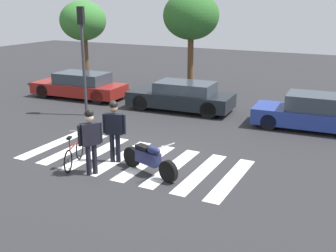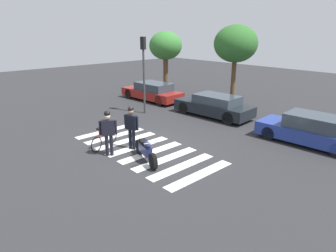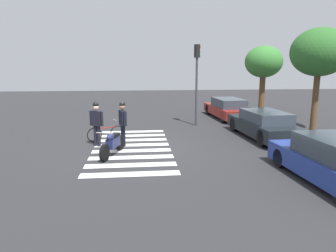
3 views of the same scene
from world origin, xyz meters
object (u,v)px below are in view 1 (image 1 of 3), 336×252
(car_black_suv, at_px, (182,96))
(car_blue_hatchback, at_px, (314,113))
(traffic_light_pole, at_px, (83,44))
(leaning_bicycle, at_px, (74,154))
(officer_by_motorcycle, at_px, (114,126))
(officer_on_foot, at_px, (90,137))
(car_maroon_wagon, at_px, (80,86))
(police_motorcycle, at_px, (149,159))

(car_black_suv, distance_m, car_blue_hatchback, 5.64)
(traffic_light_pole, bearing_deg, leaning_bicycle, -55.81)
(officer_by_motorcycle, bearing_deg, car_black_suv, 97.43)
(leaning_bicycle, relative_size, car_blue_hatchback, 0.37)
(leaning_bicycle, height_order, car_black_suv, car_black_suv)
(officer_on_foot, bearing_deg, traffic_light_pole, 129.09)
(leaning_bicycle, bearing_deg, car_maroon_wagon, 127.43)
(officer_by_motorcycle, relative_size, car_black_suv, 0.40)
(car_blue_hatchback, relative_size, traffic_light_pole, 0.99)
(car_blue_hatchback, bearing_deg, officer_on_foot, -123.75)
(officer_on_foot, bearing_deg, police_motorcycle, 28.13)
(officer_on_foot, relative_size, car_maroon_wagon, 0.39)
(leaning_bicycle, xyz_separation_m, car_maroon_wagon, (-5.51, 7.19, 0.25))
(leaning_bicycle, bearing_deg, car_black_suv, 89.50)
(officer_on_foot, bearing_deg, car_maroon_wagon, 130.40)
(police_motorcycle, bearing_deg, leaning_bicycle, -168.19)
(officer_by_motorcycle, relative_size, traffic_light_pole, 0.43)
(leaning_bicycle, relative_size, car_black_suv, 0.34)
(leaning_bicycle, xyz_separation_m, officer_by_motorcycle, (0.91, 0.80, 0.74))
(car_blue_hatchback, bearing_deg, police_motorcycle, -117.87)
(officer_by_motorcycle, bearing_deg, police_motorcycle, -13.71)
(police_motorcycle, relative_size, officer_on_foot, 1.09)
(officer_on_foot, xyz_separation_m, car_blue_hatchback, (4.84, 7.24, -0.47))
(car_maroon_wagon, relative_size, car_black_suv, 1.02)
(officer_by_motorcycle, xyz_separation_m, car_black_suv, (-0.84, 6.45, -0.49))
(leaning_bicycle, xyz_separation_m, officer_on_foot, (0.85, -0.28, 0.74))
(leaning_bicycle, bearing_deg, officer_on_foot, -18.11)
(police_motorcycle, relative_size, officer_by_motorcycle, 1.08)
(car_blue_hatchback, distance_m, traffic_light_pole, 9.47)
(car_black_suv, bearing_deg, car_maroon_wagon, -179.37)
(police_motorcycle, height_order, car_maroon_wagon, car_maroon_wagon)
(officer_on_foot, height_order, traffic_light_pole, traffic_light_pole)
(police_motorcycle, height_order, car_black_suv, car_black_suv)
(police_motorcycle, bearing_deg, car_black_suv, 107.94)
(leaning_bicycle, height_order, officer_on_foot, officer_on_foot)
(car_maroon_wagon, bearing_deg, officer_by_motorcycle, -44.91)
(police_motorcycle, distance_m, car_blue_hatchback, 7.35)
(leaning_bicycle, distance_m, car_black_suv, 7.26)
(leaning_bicycle, bearing_deg, car_blue_hatchback, 50.74)
(police_motorcycle, distance_m, leaning_bicycle, 2.31)
(officer_by_motorcycle, distance_m, car_maroon_wagon, 9.07)
(leaning_bicycle, height_order, car_maroon_wagon, car_maroon_wagon)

